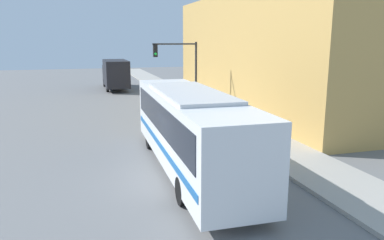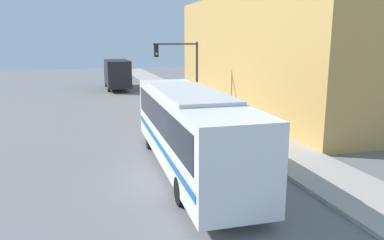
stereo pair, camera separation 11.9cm
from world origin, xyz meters
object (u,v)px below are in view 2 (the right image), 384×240
city_bus (189,125)px  fire_hydrant (241,129)px  parking_meter (209,104)px  delivery_truck (117,73)px  traffic_light_pole (181,63)px

city_bus → fire_hydrant: city_bus is taller
city_bus → parking_meter: bearing=68.0°
delivery_truck → traffic_light_pole: 15.18m
city_bus → delivery_truck: bearing=92.3°
city_bus → traffic_light_pole: 12.78m
city_bus → fire_hydrant: bearing=45.3°
delivery_truck → fire_hydrant: size_ratio=9.70×
city_bus → delivery_truck: city_bus is taller
city_bus → traffic_light_pole: size_ratio=2.32×
fire_hydrant → traffic_light_pole: size_ratio=0.17×
fire_hydrant → parking_meter: (-0.00, 5.35, 0.50)m
city_bus → delivery_truck: (-0.46, 27.01, -0.17)m
traffic_light_pole → parking_meter: bearing=-72.3°
traffic_light_pole → parking_meter: size_ratio=3.68×
traffic_light_pole → fire_hydrant: bearing=-83.2°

